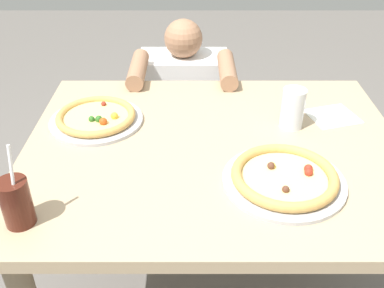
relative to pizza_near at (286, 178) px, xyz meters
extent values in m
cube|color=tan|center=(-0.19, 0.19, -0.04)|extent=(1.20, 0.96, 0.04)
cylinder|color=#89765B|center=(-0.71, 0.59, -0.41)|extent=(0.07, 0.07, 0.71)
cylinder|color=#89765B|center=(0.34, 0.59, -0.41)|extent=(0.07, 0.07, 0.71)
cylinder|color=#B7B7BC|center=(0.00, 0.00, -0.01)|extent=(0.34, 0.34, 0.01)
cylinder|color=#EFD68C|center=(0.00, 0.00, 0.00)|extent=(0.24, 0.24, 0.01)
torus|color=tan|center=(0.00, 0.00, 0.01)|extent=(0.30, 0.30, 0.03)
sphere|color=maroon|center=(0.07, 0.03, 0.01)|extent=(0.03, 0.03, 0.03)
sphere|color=brown|center=(-0.03, 0.04, 0.01)|extent=(0.02, 0.02, 0.02)
sphere|color=brown|center=(-0.01, -0.06, 0.01)|extent=(0.02, 0.02, 0.02)
sphere|color=gold|center=(-0.03, 0.04, 0.01)|extent=(0.02, 0.02, 0.02)
sphere|color=maroon|center=(0.07, 0.01, 0.01)|extent=(0.02, 0.02, 0.02)
cylinder|color=#B7B7BC|center=(-0.59, 0.34, -0.01)|extent=(0.32, 0.32, 0.01)
cylinder|color=#E5CC7F|center=(-0.59, 0.34, 0.00)|extent=(0.22, 0.22, 0.01)
torus|color=tan|center=(-0.59, 0.34, 0.01)|extent=(0.27, 0.27, 0.02)
sphere|color=maroon|center=(-0.57, 0.42, 0.01)|extent=(0.02, 0.02, 0.02)
sphere|color=#2D6623|center=(-0.59, 0.31, 0.01)|extent=(0.02, 0.02, 0.02)
sphere|color=#BF4C19|center=(-0.55, 0.29, 0.01)|extent=(0.03, 0.03, 0.03)
sphere|color=#2D6623|center=(-0.57, 0.31, 0.01)|extent=(0.02, 0.02, 0.02)
sphere|color=gold|center=(-0.52, 0.33, 0.01)|extent=(0.02, 0.02, 0.02)
cylinder|color=#4C1E14|center=(-0.68, -0.16, 0.04)|extent=(0.07, 0.07, 0.13)
cylinder|color=white|center=(-0.67, -0.16, 0.15)|extent=(0.01, 0.03, 0.11)
cylinder|color=silver|center=(0.08, 0.31, 0.05)|extent=(0.08, 0.08, 0.14)
cube|color=white|center=(0.07, 0.31, 0.09)|extent=(0.03, 0.03, 0.02)
cube|color=white|center=(0.07, 0.31, 0.09)|extent=(0.04, 0.04, 0.03)
cube|color=white|center=(0.08, 0.30, 0.09)|extent=(0.03, 0.03, 0.02)
cube|color=white|center=(0.24, 0.38, -0.02)|extent=(0.20, 0.18, 0.00)
cylinder|color=#333847|center=(-0.30, 0.93, -0.54)|extent=(0.33, 0.33, 0.45)
cube|color=white|center=(-0.30, 0.93, -0.17)|extent=(0.41, 0.22, 0.30)
sphere|color=#A37556|center=(-0.30, 0.93, 0.06)|extent=(0.17, 0.17, 0.17)
cylinder|color=#A37556|center=(-0.48, 0.70, 0.02)|extent=(0.07, 0.28, 0.07)
cylinder|color=#A37556|center=(-0.11, 0.70, 0.02)|extent=(0.07, 0.28, 0.07)
camera|label=1|loc=(-0.26, -0.97, 0.75)|focal=41.26mm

